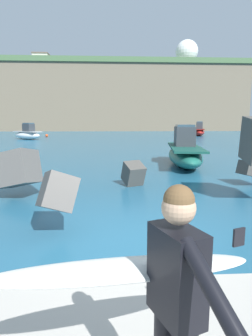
% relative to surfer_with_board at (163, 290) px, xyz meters
% --- Properties ---
extents(ground_plane, '(400.00, 400.00, 0.00)m').
position_rel_surfer_with_board_xyz_m(ground_plane, '(-0.09, 3.72, -1.28)').
color(ground_plane, '#235B7A').
extents(surfer_with_board, '(2.08, 1.44, 1.78)m').
position_rel_surfer_with_board_xyz_m(surfer_with_board, '(0.00, 0.00, 0.00)').
color(surfer_with_board, black).
rests_on(surfer_with_board, walkway_path).
extents(boat_near_left, '(2.59, 6.31, 2.20)m').
position_rel_surfer_with_board_xyz_m(boat_near_left, '(3.70, 13.41, -0.56)').
color(boat_near_left, '#1E6656').
rests_on(boat_near_left, ground).
extents(boat_near_centre, '(4.62, 4.07, 2.15)m').
position_rel_surfer_with_board_xyz_m(boat_near_centre, '(-11.18, 36.28, -0.57)').
color(boat_near_centre, white).
rests_on(boat_near_centre, ground).
extents(boat_mid_left, '(2.81, 5.07, 2.32)m').
position_rel_surfer_with_board_xyz_m(boat_mid_left, '(14.27, 44.30, -0.52)').
color(boat_mid_left, maroon).
rests_on(boat_mid_left, ground).
extents(mooring_buoy_middle, '(0.44, 0.44, 0.44)m').
position_rel_surfer_with_board_xyz_m(mooring_buoy_middle, '(-9.93, 41.91, -1.06)').
color(mooring_buoy_middle, '#E54C1E').
rests_on(mooring_buoy_middle, ground).
extents(headland_bluff, '(86.79, 42.43, 16.88)m').
position_rel_surfer_with_board_xyz_m(headland_bluff, '(-9.23, 86.75, 7.19)').
color(headland_bluff, '#756651').
rests_on(headland_bluff, ground).
extents(radar_dome, '(6.74, 6.74, 9.70)m').
position_rel_surfer_with_board_xyz_m(radar_dome, '(23.11, 87.48, 20.70)').
color(radar_dome, silver).
rests_on(radar_dome, headland_bluff).
extents(station_building_west, '(4.59, 7.64, 5.01)m').
position_rel_surfer_with_board_xyz_m(station_building_west, '(-20.33, 88.30, 18.13)').
color(station_building_west, beige).
rests_on(station_building_west, headland_bluff).
extents(station_building_central, '(5.05, 4.43, 4.86)m').
position_rel_surfer_with_board_xyz_m(station_building_central, '(-29.94, 90.84, 18.05)').
color(station_building_central, beige).
rests_on(station_building_central, headland_bluff).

